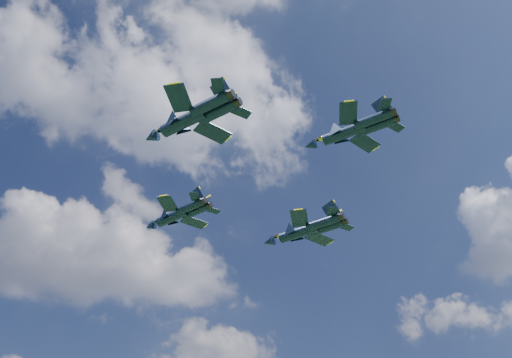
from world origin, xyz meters
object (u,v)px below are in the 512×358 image
object	(u,v)px
jet_right	(296,233)
jet_slot	(341,134)
jet_left	(181,123)
jet_lead	(171,217)

from	to	relation	value
jet_right	jet_slot	size ratio (longest dim) A/B	1.14
jet_left	jet_slot	world-z (taller)	jet_slot
jet_right	jet_lead	bearing A→B (deg)	132.64
jet_left	jet_slot	distance (m)	23.55
jet_left	jet_right	xyz separation A→B (m)	(23.82, 23.14, -0.92)
jet_lead	jet_left	world-z (taller)	jet_left
jet_slot	jet_lead	bearing A→B (deg)	82.91
jet_lead	jet_right	bearing A→B (deg)	-44.65
jet_lead	jet_left	xyz separation A→B (m)	(-0.67, -23.86, 0.41)
jet_slot	jet_right	bearing A→B (deg)	41.17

